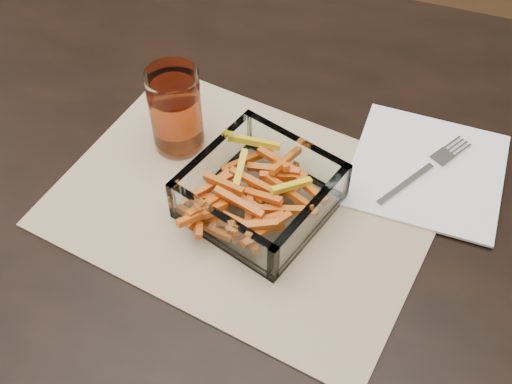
{
  "coord_description": "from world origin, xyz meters",
  "views": [
    {
      "loc": [
        0.25,
        -0.51,
        1.38
      ],
      "look_at": [
        0.1,
        -0.05,
        0.78
      ],
      "focal_mm": 45.0,
      "sensor_mm": 36.0,
      "label": 1
    }
  ],
  "objects_px": {
    "dining_table": "(204,202)",
    "fork": "(427,169)",
    "glass_bowl": "(260,194)",
    "tumbler": "(176,113)"
  },
  "relations": [
    {
      "from": "dining_table",
      "to": "fork",
      "type": "relative_size",
      "value": 10.52
    },
    {
      "from": "glass_bowl",
      "to": "tumbler",
      "type": "distance_m",
      "value": 0.16
    },
    {
      "from": "glass_bowl",
      "to": "fork",
      "type": "xyz_separation_m",
      "value": [
        0.18,
        0.13,
        -0.02
      ]
    },
    {
      "from": "dining_table",
      "to": "glass_bowl",
      "type": "xyz_separation_m",
      "value": [
        0.1,
        -0.05,
        0.12
      ]
    },
    {
      "from": "tumbler",
      "to": "fork",
      "type": "bearing_deg",
      "value": 10.0
    },
    {
      "from": "tumbler",
      "to": "fork",
      "type": "xyz_separation_m",
      "value": [
        0.32,
        0.06,
        -0.05
      ]
    },
    {
      "from": "dining_table",
      "to": "tumbler",
      "type": "bearing_deg",
      "value": 151.85
    },
    {
      "from": "dining_table",
      "to": "tumbler",
      "type": "relative_size",
      "value": 13.53
    },
    {
      "from": "dining_table",
      "to": "glass_bowl",
      "type": "distance_m",
      "value": 0.16
    },
    {
      "from": "glass_bowl",
      "to": "fork",
      "type": "bearing_deg",
      "value": 34.22
    }
  ]
}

